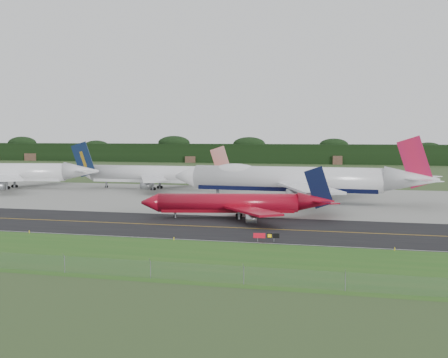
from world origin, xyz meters
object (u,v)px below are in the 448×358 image
Objects in this scene: jet_star_tail at (156,175)px; taxiway_sign at (266,236)px; jet_red_737 at (239,204)px; jet_navy_gold at (10,173)px; jet_ba_747 at (296,180)px.

taxiway_sign is (55.40, -89.45, -3.81)m from jet_star_tail.
jet_star_tail reaches higher than jet_red_737.
taxiway_sign is (103.73, -79.75, -4.17)m from jet_navy_gold.
jet_ba_747 is at bearing 94.43° from taxiway_sign.
jet_red_737 is 105.56m from jet_navy_gold.
jet_ba_747 is 1.29× the size of jet_star_tail.
jet_navy_gold is 1.11× the size of jet_star_tail.
jet_star_tail is (-43.61, 61.52, 1.71)m from jet_red_737.
taxiway_sign is at bearing -58.23° from jet_star_tail.
jet_ba_747 is 1.16× the size of jet_navy_gold.
jet_star_tail is at bearing 125.33° from jet_red_737.
taxiway_sign is (4.85, -62.50, -5.04)m from jet_ba_747.
jet_red_737 reaches higher than taxiway_sign.
taxiway_sign is at bearing -85.57° from jet_ba_747.
jet_red_737 is at bearing 112.89° from taxiway_sign.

